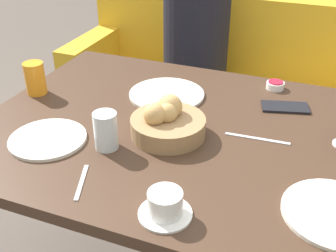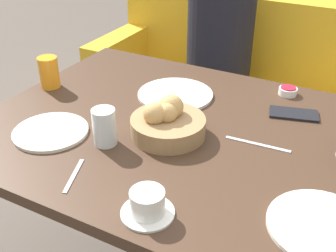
{
  "view_description": "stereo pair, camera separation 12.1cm",
  "coord_description": "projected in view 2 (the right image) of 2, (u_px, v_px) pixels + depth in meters",
  "views": [
    {
      "loc": [
        0.3,
        -1.03,
        1.42
      ],
      "look_at": [
        -0.08,
        -0.05,
        0.8
      ],
      "focal_mm": 45.0,
      "sensor_mm": 36.0,
      "label": 1
    },
    {
      "loc": [
        0.41,
        -0.98,
        1.42
      ],
      "look_at": [
        -0.08,
        -0.05,
        0.8
      ],
      "focal_mm": 45.0,
      "sensor_mm": 36.0,
      "label": 2
    }
  ],
  "objects": [
    {
      "name": "plate_far_center",
      "position": [
        175.0,
        94.0,
        1.45
      ],
      "size": [
        0.26,
        0.26,
        0.01
      ],
      "color": "silver",
      "rests_on": "dining_table"
    },
    {
      "name": "water_tumbler",
      "position": [
        104.0,
        127.0,
        1.17
      ],
      "size": [
        0.07,
        0.07,
        0.11
      ],
      "color": "silver",
      "rests_on": "dining_table"
    },
    {
      "name": "jam_bowl_berry",
      "position": [
        288.0,
        91.0,
        1.45
      ],
      "size": [
        0.06,
        0.06,
        0.03
      ],
      "color": "white",
      "rests_on": "dining_table"
    },
    {
      "name": "spoon_coffee",
      "position": [
        74.0,
        175.0,
        1.06
      ],
      "size": [
        0.06,
        0.13,
        0.0
      ],
      "color": "#B7B7BC",
      "rests_on": "dining_table"
    },
    {
      "name": "couch",
      "position": [
        255.0,
        103.0,
        2.4
      ],
      "size": [
        1.81,
        0.7,
        0.86
      ],
      "color": "gold",
      "rests_on": "ground_plane"
    },
    {
      "name": "coffee_cup",
      "position": [
        147.0,
        204.0,
        0.93
      ],
      "size": [
        0.12,
        0.12,
        0.06
      ],
      "color": "white",
      "rests_on": "dining_table"
    },
    {
      "name": "seated_person",
      "position": [
        217.0,
        77.0,
        2.26
      ],
      "size": [
        0.34,
        0.44,
        1.16
      ],
      "color": "#23232D",
      "rests_on": "ground_plane"
    },
    {
      "name": "plate_near_right",
      "position": [
        322.0,
        226.0,
        0.9
      ],
      "size": [
        0.24,
        0.24,
        0.01
      ],
      "color": "silver",
      "rests_on": "dining_table"
    },
    {
      "name": "bread_basket",
      "position": [
        167.0,
        123.0,
        1.21
      ],
      "size": [
        0.22,
        0.22,
        0.11
      ],
      "color": "#99754C",
      "rests_on": "dining_table"
    },
    {
      "name": "dining_table",
      "position": [
        199.0,
        161.0,
        1.29
      ],
      "size": [
        1.33,
        0.92,
        0.77
      ],
      "color": "#3D281C",
      "rests_on": "ground_plane"
    },
    {
      "name": "fork_silver",
      "position": [
        258.0,
        144.0,
        1.19
      ],
      "size": [
        0.19,
        0.02,
        0.0
      ],
      "color": "#B7B7BC",
      "rests_on": "dining_table"
    },
    {
      "name": "juice_glass",
      "position": [
        49.0,
        72.0,
        1.49
      ],
      "size": [
        0.07,
        0.07,
        0.11
      ],
      "color": "orange",
      "rests_on": "dining_table"
    },
    {
      "name": "plate_near_left",
      "position": [
        51.0,
        132.0,
        1.24
      ],
      "size": [
        0.22,
        0.22,
        0.01
      ],
      "color": "silver",
      "rests_on": "dining_table"
    },
    {
      "name": "cell_phone",
      "position": [
        294.0,
        114.0,
        1.33
      ],
      "size": [
        0.16,
        0.11,
        0.01
      ],
      "color": "black",
      "rests_on": "dining_table"
    }
  ]
}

